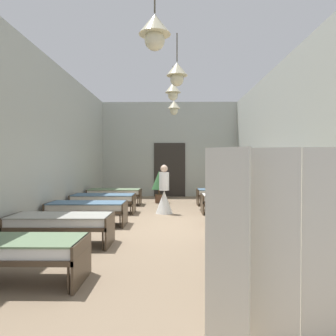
{
  "coord_description": "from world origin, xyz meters",
  "views": [
    {
      "loc": [
        0.14,
        -7.99,
        1.58
      ],
      "look_at": [
        0.0,
        1.73,
        1.38
      ],
      "focal_mm": 34.88,
      "sensor_mm": 36.0,
      "label": 1
    }
  ],
  "objects_px": {
    "bed_right_row_3": "(233,199)",
    "bed_left_row_4": "(115,193)",
    "bed_left_row_1": "(61,222)",
    "privacy_screen": "(276,247)",
    "nurse_near_aisle": "(164,196)",
    "potted_plant": "(159,182)",
    "bed_right_row_0": "(315,250)",
    "bed_left_row_2": "(87,208)",
    "bed_left_row_3": "(104,199)",
    "bed_left_row_0": "(11,249)",
    "bed_right_row_4": "(223,193)",
    "bed_right_row_2": "(247,208)",
    "bed_right_row_1": "(271,222)"
  },
  "relations": [
    {
      "from": "bed_right_row_0",
      "to": "potted_plant",
      "type": "distance_m",
      "value": 8.56
    },
    {
      "from": "potted_plant",
      "to": "nurse_near_aisle",
      "type": "bearing_deg",
      "value": -84.18
    },
    {
      "from": "bed_left_row_4",
      "to": "potted_plant",
      "type": "relative_size",
      "value": 1.56
    },
    {
      "from": "bed_left_row_1",
      "to": "privacy_screen",
      "type": "bearing_deg",
      "value": -48.03
    },
    {
      "from": "bed_left_row_3",
      "to": "nurse_near_aisle",
      "type": "height_order",
      "value": "nurse_near_aisle"
    },
    {
      "from": "bed_left_row_0",
      "to": "bed_right_row_2",
      "type": "height_order",
      "value": "same"
    },
    {
      "from": "bed_right_row_1",
      "to": "bed_left_row_2",
      "type": "bearing_deg",
      "value": 154.24
    },
    {
      "from": "bed_left_row_0",
      "to": "bed_right_row_4",
      "type": "xyz_separation_m",
      "value": [
        3.94,
        7.6,
        0.0
      ]
    },
    {
      "from": "bed_left_row_4",
      "to": "potted_plant",
      "type": "xyz_separation_m",
      "value": [
        1.59,
        0.63,
        0.34
      ]
    },
    {
      "from": "nurse_near_aisle",
      "to": "potted_plant",
      "type": "xyz_separation_m",
      "value": [
        -0.26,
        2.56,
        0.25
      ]
    },
    {
      "from": "bed_right_row_2",
      "to": "potted_plant",
      "type": "height_order",
      "value": "potted_plant"
    },
    {
      "from": "bed_left_row_1",
      "to": "bed_right_row_1",
      "type": "height_order",
      "value": "same"
    },
    {
      "from": "bed_right_row_4",
      "to": "potted_plant",
      "type": "height_order",
      "value": "potted_plant"
    },
    {
      "from": "bed_right_row_0",
      "to": "bed_left_row_3",
      "type": "bearing_deg",
      "value": 124.63
    },
    {
      "from": "bed_left_row_2",
      "to": "potted_plant",
      "type": "xyz_separation_m",
      "value": [
        1.59,
        4.43,
        0.34
      ]
    },
    {
      "from": "bed_left_row_2",
      "to": "bed_left_row_4",
      "type": "relative_size",
      "value": 1.0
    },
    {
      "from": "nurse_near_aisle",
      "to": "privacy_screen",
      "type": "bearing_deg",
      "value": -82.48
    },
    {
      "from": "bed_left_row_1",
      "to": "bed_left_row_4",
      "type": "height_order",
      "value": "same"
    },
    {
      "from": "nurse_near_aisle",
      "to": "bed_left_row_4",
      "type": "bearing_deg",
      "value": 132.18
    },
    {
      "from": "bed_left_row_2",
      "to": "bed_right_row_4",
      "type": "bearing_deg",
      "value": 43.99
    },
    {
      "from": "bed_right_row_3",
      "to": "bed_left_row_1",
      "type": "bearing_deg",
      "value": -136.01
    },
    {
      "from": "privacy_screen",
      "to": "bed_right_row_1",
      "type": "bearing_deg",
      "value": 96.43
    },
    {
      "from": "nurse_near_aisle",
      "to": "privacy_screen",
      "type": "height_order",
      "value": "privacy_screen"
    },
    {
      "from": "bed_right_row_2",
      "to": "bed_left_row_2",
      "type": "bearing_deg",
      "value": 180.0
    },
    {
      "from": "bed_right_row_3",
      "to": "nurse_near_aisle",
      "type": "xyz_separation_m",
      "value": [
        -2.09,
        -0.03,
        0.09
      ]
    },
    {
      "from": "bed_left_row_0",
      "to": "bed_right_row_4",
      "type": "relative_size",
      "value": 1.0
    },
    {
      "from": "bed_left_row_1",
      "to": "privacy_screen",
      "type": "relative_size",
      "value": 1.12
    },
    {
      "from": "bed_left_row_2",
      "to": "potted_plant",
      "type": "relative_size",
      "value": 1.56
    },
    {
      "from": "bed_left_row_2",
      "to": "bed_right_row_0",
      "type": "bearing_deg",
      "value": -43.99
    },
    {
      "from": "bed_right_row_0",
      "to": "nurse_near_aisle",
      "type": "xyz_separation_m",
      "value": [
        -2.09,
        5.67,
        0.09
      ]
    },
    {
      "from": "bed_left_row_2",
      "to": "nurse_near_aisle",
      "type": "height_order",
      "value": "nurse_near_aisle"
    },
    {
      "from": "bed_left_row_2",
      "to": "potted_plant",
      "type": "height_order",
      "value": "potted_plant"
    },
    {
      "from": "bed_right_row_1",
      "to": "privacy_screen",
      "type": "height_order",
      "value": "privacy_screen"
    },
    {
      "from": "bed_right_row_1",
      "to": "bed_right_row_4",
      "type": "relative_size",
      "value": 1.0
    },
    {
      "from": "potted_plant",
      "to": "bed_right_row_3",
      "type": "bearing_deg",
      "value": -47.09
    },
    {
      "from": "bed_left_row_1",
      "to": "bed_right_row_1",
      "type": "relative_size",
      "value": 1.0
    },
    {
      "from": "bed_left_row_4",
      "to": "nurse_near_aisle",
      "type": "xyz_separation_m",
      "value": [
        1.85,
        -1.93,
        0.09
      ]
    },
    {
      "from": "bed_left_row_1",
      "to": "bed_right_row_2",
      "type": "bearing_deg",
      "value": 25.76
    },
    {
      "from": "bed_right_row_0",
      "to": "nurse_near_aisle",
      "type": "relative_size",
      "value": 1.28
    },
    {
      "from": "bed_left_row_2",
      "to": "bed_right_row_3",
      "type": "relative_size",
      "value": 1.0
    },
    {
      "from": "bed_right_row_4",
      "to": "potted_plant",
      "type": "relative_size",
      "value": 1.56
    },
    {
      "from": "bed_right_row_3",
      "to": "potted_plant",
      "type": "height_order",
      "value": "potted_plant"
    },
    {
      "from": "bed_right_row_0",
      "to": "bed_left_row_2",
      "type": "relative_size",
      "value": 1.0
    },
    {
      "from": "bed_left_row_1",
      "to": "privacy_screen",
      "type": "distance_m",
      "value": 4.48
    },
    {
      "from": "bed_right_row_3",
      "to": "potted_plant",
      "type": "relative_size",
      "value": 1.56
    },
    {
      "from": "bed_right_row_1",
      "to": "bed_right_row_3",
      "type": "bearing_deg",
      "value": 90.0
    },
    {
      "from": "bed_left_row_4",
      "to": "bed_left_row_3",
      "type": "bearing_deg",
      "value": -90.0
    },
    {
      "from": "bed_right_row_3",
      "to": "bed_left_row_4",
      "type": "distance_m",
      "value": 4.37
    },
    {
      "from": "bed_left_row_2",
      "to": "bed_right_row_3",
      "type": "height_order",
      "value": "same"
    },
    {
      "from": "bed_left_row_2",
      "to": "bed_left_row_3",
      "type": "height_order",
      "value": "same"
    }
  ]
}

